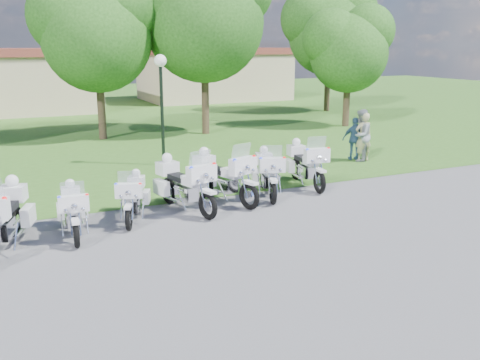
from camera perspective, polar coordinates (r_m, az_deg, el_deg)
name	(u,v)px	position (r m, az deg, el deg)	size (l,w,h in m)	color
ground	(266,229)	(12.92, 2.79, -5.21)	(100.00, 100.00, 0.00)	#5D5D62
grass_lawn	(82,110)	(38.43, -16.47, 7.20)	(100.00, 48.00, 0.01)	#36641F
motorcycle_0	(3,216)	(12.48, -23.93, -3.57)	(1.39, 2.56, 1.78)	black
motorcycle_1	(73,210)	(12.93, -17.39, -3.05)	(0.81, 2.14, 1.43)	black
motorcycle_2	(133,197)	(13.71, -11.31, -1.75)	(1.18, 1.99, 1.41)	black
motorcycle_3	(184,183)	(14.25, -6.01, -0.36)	(1.25, 2.54, 1.74)	black
motorcycle_4	(223,176)	(14.98, -1.88, 0.46)	(1.35, 2.54, 1.76)	black
motorcycle_5	(267,172)	(15.67, 2.95, 0.84)	(1.28, 2.32, 1.62)	black
motorcycle_6	(306,163)	(16.85, 7.01, 1.79)	(1.03, 2.49, 1.68)	black
lamp_post	(161,82)	(19.45, -8.42, 10.30)	(0.44, 0.44, 3.98)	black
tree_1	(95,27)	(25.72, -15.21, 15.51)	(5.78, 4.93, 7.71)	#38281C
tree_2	(203,10)	(26.58, -4.02, 17.60)	(6.67, 5.69, 8.90)	#38281C
tree_3	(348,46)	(29.60, 11.47, 13.85)	(4.83, 4.12, 6.44)	#38281C
tree_4	(329,26)	(36.41, 9.45, 15.85)	(6.20, 5.29, 8.27)	#38281C
building_east	(214,74)	(44.12, -2.81, 11.27)	(11.44, 7.28, 4.10)	#C1AA8B
bystander_a	(363,137)	(20.68, 13.02, 4.46)	(0.67, 0.44, 1.85)	tan
bystander_b	(361,136)	(20.69, 12.76, 4.64)	(0.95, 0.74, 1.96)	gray
bystander_c	(355,139)	(20.90, 12.16, 4.30)	(0.95, 0.40, 1.63)	#2F5271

